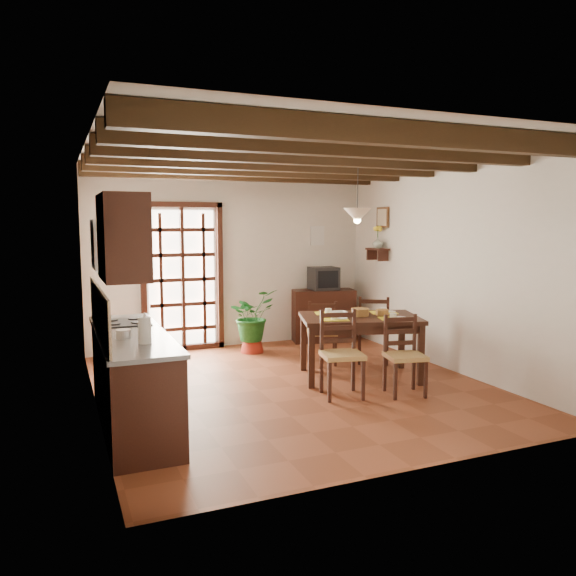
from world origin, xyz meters
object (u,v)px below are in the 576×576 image
chair_near_right (404,370)px  crt_tv (324,278)px  pendant_lamp (357,214)px  chair_near_left (342,370)px  chair_far_right (373,341)px  kitchen_counter (132,378)px  potted_plant (252,315)px  dining_table (360,324)px  sideboard (323,315)px  chair_far_left (322,344)px

chair_near_right → crt_tv: size_ratio=1.99×
crt_tv → pendant_lamp: (-0.56, -2.08, 1.03)m
chair_near_left → chair_near_right: bearing=-5.8°
chair_near_right → chair_far_right: (0.45, 1.43, 0.01)m
kitchen_counter → chair_near_left: 2.32m
crt_tv → potted_plant: 1.49m
pendant_lamp → chair_near_left: bearing=-129.4°
dining_table → chair_near_left: (-0.58, -0.60, -0.39)m
potted_plant → sideboard: bearing=13.5°
sideboard → potted_plant: 1.41m
sideboard → pendant_lamp: (-0.56, -2.09, 1.65)m
kitchen_counter → crt_tv: size_ratio=4.93×
chair_near_left → sideboard: size_ratio=0.96×
chair_near_left → chair_far_right: (1.15, 1.21, -0.01)m
chair_near_left → chair_near_right: (0.70, -0.22, -0.02)m
chair_near_right → potted_plant: 2.85m
sideboard → pendant_lamp: size_ratio=1.20×
chair_near_left → potted_plant: (-0.23, 2.46, 0.27)m
chair_near_left → chair_far_left: bearing=84.2°
chair_far_left → kitchen_counter: bearing=51.0°
chair_far_left → crt_tv: (0.69, 1.35, 0.77)m
chair_near_right → crt_tv: (0.44, 3.00, 0.77)m
chair_near_left → chair_near_right: 0.73m
chair_far_left → potted_plant: 1.27m
dining_table → chair_far_left: bearing=116.1°
sideboard → chair_near_left: bearing=-99.4°
potted_plant → pendant_lamp: size_ratio=2.40×
dining_table → crt_tv: bearing=93.1°
chair_far_left → crt_tv: crt_tv is taller
dining_table → chair_far_right: 0.92m
dining_table → chair_near_left: 0.92m
chair_near_right → sideboard: bearing=93.8°
sideboard → kitchen_counter: bearing=-127.8°
sideboard → potted_plant: (-1.37, -0.33, 0.14)m
kitchen_counter → pendant_lamp: (2.89, 0.74, 1.60)m
chair_near_right → chair_far_left: (-0.24, 1.65, -0.00)m
chair_near_left → chair_far_left: (0.45, 1.43, -0.02)m
sideboard → crt_tv: (-0.00, -0.01, 0.62)m
chair_near_right → chair_far_right: 1.50m
dining_table → chair_far_left: (-0.12, 0.82, -0.41)m
dining_table → chair_far_left: 0.93m
chair_near_right → potted_plant: potted_plant is taller
chair_far_left → chair_near_right: bearing=121.5°
chair_near_left → crt_tv: 3.10m
chair_far_right → pendant_lamp: size_ratio=1.13×
chair_near_right → chair_far_left: size_ratio=1.01×
chair_far_left → chair_near_left: bearing=95.5°
dining_table → chair_near_left: bearing=-116.2°
chair_near_right → sideboard: size_ratio=0.89×
chair_near_right → sideboard: 3.05m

